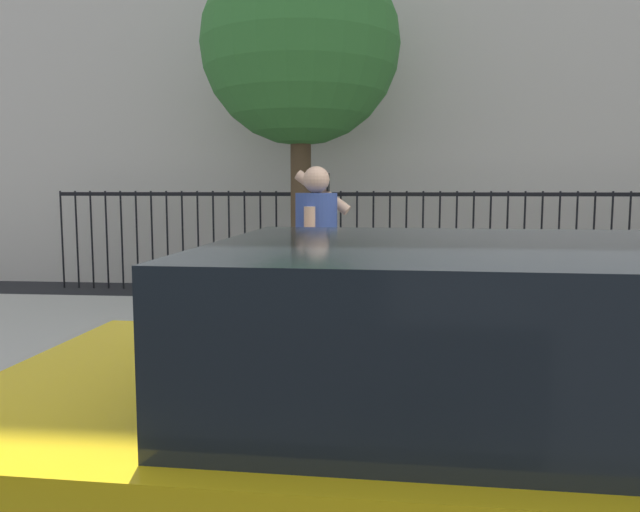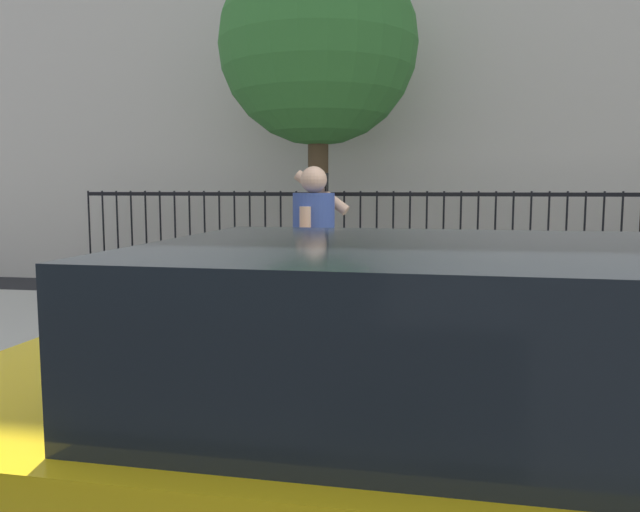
{
  "view_description": "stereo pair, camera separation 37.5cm",
  "coord_description": "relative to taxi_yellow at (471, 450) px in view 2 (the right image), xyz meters",
  "views": [
    {
      "loc": [
        -0.76,
        -3.81,
        1.65
      ],
      "look_at": [
        -1.29,
        1.5,
        1.06
      ],
      "focal_mm": 34.87,
      "sensor_mm": 36.0,
      "label": 1
    },
    {
      "loc": [
        -0.39,
        -3.76,
        1.65
      ],
      "look_at": [
        -1.29,
        1.5,
        1.06
      ],
      "focal_mm": 34.87,
      "sensor_mm": 36.0,
      "label": 2
    }
  ],
  "objects": [
    {
      "name": "sidewalk",
      "position": [
        0.21,
        3.75,
        -0.63
      ],
      "size": [
        28.0,
        4.4,
        0.15
      ],
      "primitive_type": "cube",
      "color": "#B2ADA3",
      "rests_on": "ground"
    },
    {
      "name": "pedestrian_on_phone",
      "position": [
        -1.08,
        2.72,
        0.42
      ],
      "size": [
        0.49,
        0.69,
        1.67
      ],
      "color": "tan",
      "rests_on": "sidewalk"
    },
    {
      "name": "street_tree_near",
      "position": [
        -1.7,
        6.51,
        2.89
      ],
      "size": [
        2.75,
        2.75,
        5.0
      ],
      "color": "#4C3823",
      "rests_on": "ground"
    },
    {
      "name": "taxi_yellow",
      "position": [
        0.0,
        0.0,
        0.0
      ],
      "size": [
        4.26,
        1.97,
        1.45
      ],
      "color": "yellow",
      "rests_on": "ground"
    },
    {
      "name": "iron_fence",
      "position": [
        0.21,
        7.45,
        0.32
      ],
      "size": [
        12.03,
        0.04,
        1.6
      ],
      "color": "black",
      "rests_on": "ground"
    },
    {
      "name": "ground_plane",
      "position": [
        0.21,
        1.55,
        -0.7
      ],
      "size": [
        60.0,
        60.0,
        0.0
      ],
      "primitive_type": "plane",
      "color": "black"
    }
  ]
}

